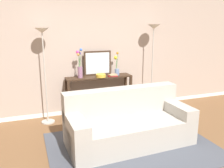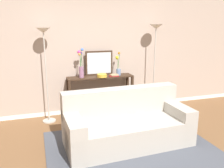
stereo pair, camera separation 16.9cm
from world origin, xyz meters
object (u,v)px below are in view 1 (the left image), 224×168
at_px(floor_lamp_left, 43,49).
at_px(book_stack, 113,75).
at_px(couch, 128,125).
at_px(vase_short_flowers, 117,67).
at_px(vase_tall_flowers, 80,67).
at_px(book_row_under_console, 84,114).
at_px(fruit_bowl, 101,76).
at_px(floor_lamp_right, 153,44).
at_px(wall_mirror, 98,63).
at_px(console_table, 99,89).

distance_m(floor_lamp_left, book_stack, 1.50).
xyz_separation_m(couch, vase_short_flowers, (0.34, 1.40, 0.72)).
relative_size(vase_tall_flowers, book_row_under_console, 1.39).
xyz_separation_m(vase_short_flowers, fruit_bowl, (-0.39, -0.09, -0.15)).
xyz_separation_m(vase_tall_flowers, book_stack, (0.68, -0.10, -0.21)).
xyz_separation_m(floor_lamp_right, book_stack, (-0.95, -0.02, -0.64)).
distance_m(wall_mirror, book_stack, 0.42).
xyz_separation_m(couch, book_stack, (0.21, 1.31, 0.56)).
distance_m(couch, vase_tall_flowers, 1.67).
distance_m(floor_lamp_left, floor_lamp_right, 2.34).
distance_m(couch, book_stack, 1.44).
relative_size(floor_lamp_right, fruit_bowl, 9.22).
bearing_deg(book_row_under_console, floor_lamp_left, -173.88).
bearing_deg(console_table, fruit_bowl, -83.74).
xyz_separation_m(vase_tall_flowers, vase_short_flowers, (0.81, -0.01, -0.05)).
bearing_deg(book_stack, vase_tall_flowers, 171.45).
xyz_separation_m(vase_short_flowers, book_row_under_console, (-0.75, 0.01, -0.98)).
xyz_separation_m(floor_lamp_left, floor_lamp_right, (2.34, 0.00, 0.05)).
bearing_deg(floor_lamp_right, console_table, 176.24).
height_order(wall_mirror, fruit_bowl, wall_mirror).
bearing_deg(fruit_bowl, wall_mirror, 89.37).
relative_size(vase_short_flowers, fruit_bowl, 2.39).
xyz_separation_m(vase_short_flowers, book_stack, (-0.12, -0.09, -0.16)).
height_order(couch, vase_tall_flowers, vase_tall_flowers).
bearing_deg(vase_short_flowers, vase_tall_flowers, 179.35).
relative_size(floor_lamp_left, wall_mirror, 3.13).
xyz_separation_m(floor_lamp_right, book_row_under_console, (-1.58, 0.08, -1.46)).
relative_size(vase_tall_flowers, fruit_bowl, 2.91).
height_order(couch, book_row_under_console, couch).
height_order(vase_short_flowers, book_row_under_console, vase_short_flowers).
xyz_separation_m(couch, book_row_under_console, (-0.42, 1.41, -0.26)).
bearing_deg(wall_mirror, console_table, -95.54).
height_order(floor_lamp_right, book_stack, floor_lamp_right).
height_order(couch, wall_mirror, wall_mirror).
bearing_deg(console_table, book_stack, -20.41).
xyz_separation_m(book_stack, book_row_under_console, (-0.63, 0.10, -0.82)).
xyz_separation_m(couch, wall_mirror, (-0.05, 1.54, 0.80)).
distance_m(couch, book_row_under_console, 1.49).
distance_m(floor_lamp_left, wall_mirror, 1.20).
bearing_deg(book_stack, wall_mirror, 138.12).
bearing_deg(floor_lamp_left, book_row_under_console, 6.12).
bearing_deg(couch, console_table, 92.49).
bearing_deg(floor_lamp_right, fruit_bowl, -179.36).
distance_m(fruit_bowl, book_stack, 0.26).
distance_m(floor_lamp_right, vase_short_flowers, 0.96).
bearing_deg(couch, wall_mirror, 91.80).
bearing_deg(floor_lamp_right, vase_tall_flowers, 177.15).
bearing_deg(vase_short_flowers, fruit_bowl, -167.53).
bearing_deg(book_row_under_console, console_table, 0.00).
relative_size(floor_lamp_left, book_stack, 9.07).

